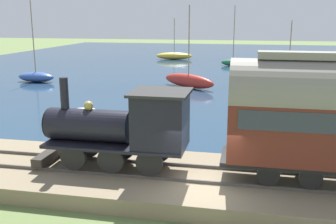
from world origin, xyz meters
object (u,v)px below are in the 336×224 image
Objects in this scene: sailboat_red at (189,80)px; sailboat_blue at (36,76)px; rowboat_near_shore at (81,127)px; steam_locomotive at (127,125)px; sailboat_brown at (288,75)px; sailboat_yellow at (174,56)px; rowboat_off_pier at (78,112)px; sailboat_green at (233,62)px.

sailboat_blue is at bearing 123.98° from sailboat_red.
sailboat_red is at bearing -38.02° from rowboat_near_shore.
steam_locomotive is 2.37× the size of rowboat_near_shore.
sailboat_brown is 0.84× the size of sailboat_red.
sailboat_yellow is 24.73m from sailboat_red.
rowboat_near_shore is (-15.38, -11.49, -0.31)m from sailboat_blue.
sailboat_red is 15.65m from rowboat_near_shore.
sailboat_blue is 15.77m from rowboat_off_pier.
sailboat_yellow reaches higher than steam_locomotive.
sailboat_green is at bearing -67.69° from rowboat_off_pier.
sailboat_red reaches higher than sailboat_brown.
rowboat_near_shore is (-21.45, 13.08, -0.30)m from sailboat_brown.
sailboat_green is at bearing -36.28° from rowboat_near_shore.
rowboat_off_pier is at bearing -169.34° from sailboat_red.
steam_locomotive is 29.11m from sailboat_brown.
steam_locomotive is 0.76× the size of sailboat_green.
steam_locomotive is 0.96× the size of sailboat_brown.
sailboat_brown is at bearing -89.89° from rowboat_off_pier.
sailboat_green reaches higher than rowboat_off_pier.
sailboat_brown is 1.00× the size of sailboat_yellow.
sailboat_green reaches higher than steam_locomotive.
sailboat_brown is 12.55m from sailboat_green.
sailboat_brown is 25.32m from sailboat_blue.
sailboat_red is (-6.27, 9.29, 0.11)m from sailboat_brown.
sailboat_green is at bearing 23.96° from sailboat_red.
steam_locomotive is at bearing -167.55° from rowboat_near_shore.
steam_locomotive is 46.11m from sailboat_yellow.
sailboat_brown is 11.21m from sailboat_red.
sailboat_blue reaches higher than rowboat_near_shore.
sailboat_brown is at bearing -21.24° from sailboat_red.
rowboat_near_shore is (-39.20, -2.04, -0.32)m from sailboat_yellow.
steam_locomotive is 2.22× the size of rowboat_off_pier.
steam_locomotive is 21.63m from sailboat_red.
sailboat_blue reaches higher than sailboat_red.
steam_locomotive reaches higher than rowboat_near_shore.
rowboat_off_pier is at bearing 33.63° from steam_locomotive.
sailboat_yellow is 0.79× the size of sailboat_green.
sailboat_red is at bearing 2.41° from steam_locomotive.
steam_locomotive is at bearing -142.86° from sailboat_red.
sailboat_yellow reaches higher than sailboat_brown.
sailboat_blue is 19.20m from rowboat_near_shore.
sailboat_blue is at bearing 36.68° from steam_locomotive.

